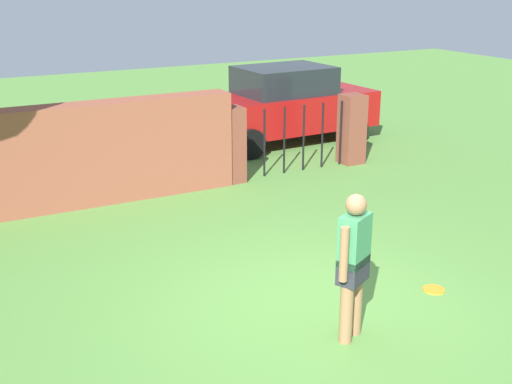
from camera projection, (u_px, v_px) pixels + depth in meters
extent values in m
plane|color=#568C3D|center=(315.00, 308.00, 7.75)|extent=(40.00, 40.00, 0.00)
cube|color=brown|center=(79.00, 156.00, 10.91)|extent=(5.35, 0.50, 1.70)
cylinder|color=#9E704C|center=(347.00, 306.00, 6.92)|extent=(0.14, 0.14, 0.85)
cylinder|color=#9E704C|center=(356.00, 298.00, 7.09)|extent=(0.14, 0.14, 0.85)
cube|color=#2D2D38|center=(353.00, 269.00, 6.89)|extent=(0.42, 0.36, 0.28)
cube|color=#3F8C59|center=(354.00, 240.00, 6.78)|extent=(0.42, 0.36, 0.55)
sphere|color=#9E704C|center=(356.00, 205.00, 6.66)|extent=(0.22, 0.22, 0.22)
cylinder|color=#9E704C|center=(344.00, 254.00, 6.63)|extent=(0.09, 0.09, 0.58)
cylinder|color=#9E704C|center=(364.00, 240.00, 6.98)|extent=(0.09, 0.09, 0.58)
cube|color=brown|center=(231.00, 145.00, 12.18)|extent=(0.44, 0.44, 1.40)
cube|color=brown|center=(352.00, 129.00, 13.39)|extent=(0.44, 0.44, 1.40)
cylinder|color=black|center=(244.00, 146.00, 12.32)|extent=(0.04, 0.04, 1.30)
cylinder|color=black|center=(264.00, 143.00, 12.51)|extent=(0.04, 0.04, 1.30)
cylinder|color=black|center=(284.00, 140.00, 12.71)|extent=(0.04, 0.04, 1.30)
cylinder|color=black|center=(304.00, 138.00, 12.90)|extent=(0.04, 0.04, 1.30)
cylinder|color=black|center=(322.00, 135.00, 13.09)|extent=(0.04, 0.04, 1.30)
cylinder|color=black|center=(341.00, 133.00, 13.28)|extent=(0.04, 0.04, 1.30)
cube|color=#A51111|center=(284.00, 111.00, 15.00)|extent=(4.27, 1.89, 0.80)
cube|color=#1E2328|center=(284.00, 80.00, 14.78)|extent=(2.07, 1.59, 0.60)
cylinder|color=black|center=(311.00, 115.00, 16.48)|extent=(0.65, 0.25, 0.64)
cylinder|color=black|center=(354.00, 129.00, 15.09)|extent=(0.65, 0.25, 0.64)
cylinder|color=black|center=(213.00, 128.00, 15.16)|extent=(0.65, 0.25, 0.64)
cylinder|color=black|center=(250.00, 144.00, 13.77)|extent=(0.65, 0.25, 0.64)
cylinder|color=orange|center=(434.00, 290.00, 8.18)|extent=(0.27, 0.27, 0.02)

